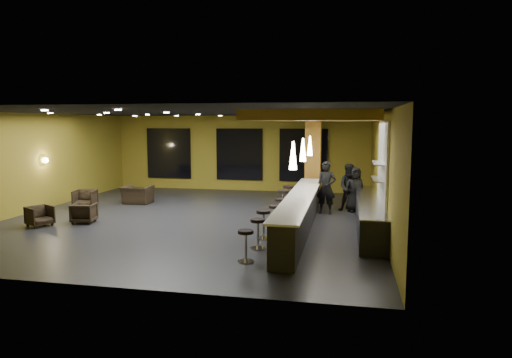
% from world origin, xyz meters
% --- Properties ---
extents(floor, '(12.00, 13.00, 0.10)m').
position_xyz_m(floor, '(0.00, 0.00, -0.05)').
color(floor, black).
rests_on(floor, ground).
extents(ceiling, '(12.00, 13.00, 0.10)m').
position_xyz_m(ceiling, '(0.00, 0.00, 3.55)').
color(ceiling, black).
extents(wall_back, '(12.00, 0.10, 3.50)m').
position_xyz_m(wall_back, '(0.00, 6.55, 1.75)').
color(wall_back, olive).
rests_on(wall_back, floor).
extents(wall_front, '(12.00, 0.10, 3.50)m').
position_xyz_m(wall_front, '(0.00, -6.55, 1.75)').
color(wall_front, olive).
rests_on(wall_front, floor).
extents(wall_left, '(0.10, 13.00, 3.50)m').
position_xyz_m(wall_left, '(-6.05, 0.00, 1.75)').
color(wall_left, olive).
rests_on(wall_left, floor).
extents(wall_right, '(0.10, 13.00, 3.50)m').
position_xyz_m(wall_right, '(6.05, 0.00, 1.75)').
color(wall_right, olive).
rests_on(wall_right, floor).
extents(wood_soffit, '(3.60, 8.00, 0.28)m').
position_xyz_m(wood_soffit, '(4.00, 1.00, 3.36)').
color(wood_soffit, olive).
rests_on(wood_soffit, ceiling).
extents(window_left, '(2.20, 0.06, 2.40)m').
position_xyz_m(window_left, '(-3.50, 6.44, 1.70)').
color(window_left, black).
rests_on(window_left, wall_back).
extents(window_center, '(2.20, 0.06, 2.40)m').
position_xyz_m(window_center, '(0.00, 6.44, 1.70)').
color(window_center, black).
rests_on(window_center, wall_back).
extents(window_right, '(2.20, 0.06, 2.40)m').
position_xyz_m(window_right, '(3.00, 6.44, 1.70)').
color(window_right, black).
rests_on(window_right, wall_back).
extents(tile_backsplash, '(0.06, 3.20, 2.40)m').
position_xyz_m(tile_backsplash, '(5.96, -1.00, 2.00)').
color(tile_backsplash, white).
rests_on(tile_backsplash, wall_right).
extents(bar_counter, '(0.60, 8.00, 1.00)m').
position_xyz_m(bar_counter, '(3.65, -1.00, 0.50)').
color(bar_counter, black).
rests_on(bar_counter, floor).
extents(bar_top, '(0.78, 8.10, 0.05)m').
position_xyz_m(bar_top, '(3.65, -1.00, 1.02)').
color(bar_top, white).
rests_on(bar_top, bar_counter).
extents(prep_counter, '(0.70, 6.00, 0.86)m').
position_xyz_m(prep_counter, '(5.65, -0.50, 0.43)').
color(prep_counter, black).
rests_on(prep_counter, floor).
extents(prep_top, '(0.72, 6.00, 0.03)m').
position_xyz_m(prep_top, '(5.65, -0.50, 0.89)').
color(prep_top, silver).
rests_on(prep_top, prep_counter).
extents(wall_shelf_lower, '(0.30, 1.50, 0.03)m').
position_xyz_m(wall_shelf_lower, '(5.82, -1.20, 1.60)').
color(wall_shelf_lower, silver).
rests_on(wall_shelf_lower, wall_right).
extents(wall_shelf_upper, '(0.30, 1.50, 0.03)m').
position_xyz_m(wall_shelf_upper, '(5.82, -1.20, 2.05)').
color(wall_shelf_upper, silver).
rests_on(wall_shelf_upper, wall_right).
extents(column, '(0.60, 0.60, 3.50)m').
position_xyz_m(column, '(3.65, 3.60, 1.75)').
color(column, brown).
rests_on(column, floor).
extents(wall_sconce, '(0.22, 0.22, 0.22)m').
position_xyz_m(wall_sconce, '(-5.88, 0.50, 1.80)').
color(wall_sconce, '#FFE5B2').
rests_on(wall_sconce, wall_left).
extents(pendant_0, '(0.20, 0.20, 0.70)m').
position_xyz_m(pendant_0, '(3.65, -3.00, 2.35)').
color(pendant_0, white).
rests_on(pendant_0, wood_soffit).
extents(pendant_1, '(0.20, 0.20, 0.70)m').
position_xyz_m(pendant_1, '(3.65, -0.50, 2.35)').
color(pendant_1, white).
rests_on(pendant_1, wood_soffit).
extents(pendant_2, '(0.20, 0.20, 0.70)m').
position_xyz_m(pendant_2, '(3.65, 2.00, 2.35)').
color(pendant_2, white).
rests_on(pendant_2, wood_soffit).
extents(staff_a, '(0.72, 0.53, 1.84)m').
position_xyz_m(staff_a, '(4.27, 1.61, 0.92)').
color(staff_a, black).
rests_on(staff_a, floor).
extents(staff_b, '(0.89, 0.72, 1.72)m').
position_xyz_m(staff_b, '(5.09, 2.15, 0.86)').
color(staff_b, black).
rests_on(staff_b, floor).
extents(staff_c, '(0.93, 0.80, 1.62)m').
position_xyz_m(staff_c, '(5.25, 2.17, 0.81)').
color(staff_c, black).
rests_on(staff_c, floor).
extents(armchair_a, '(0.92, 0.91, 0.62)m').
position_xyz_m(armchair_a, '(-4.27, -2.08, 0.31)').
color(armchair_a, black).
rests_on(armchair_a, floor).
extents(armchair_b, '(0.78, 0.80, 0.63)m').
position_xyz_m(armchair_b, '(-3.19, -1.40, 0.31)').
color(armchair_b, black).
rests_on(armchair_b, floor).
extents(armchair_c, '(0.88, 0.90, 0.69)m').
position_xyz_m(armchair_c, '(-4.58, 0.89, 0.35)').
color(armchair_c, black).
rests_on(armchair_c, floor).
extents(armchair_d, '(1.08, 0.95, 0.69)m').
position_xyz_m(armchair_d, '(-3.12, 2.19, 0.35)').
color(armchair_d, black).
rests_on(armchair_d, floor).
extents(bar_stool_0, '(0.37, 0.37, 0.74)m').
position_xyz_m(bar_stool_0, '(2.76, -4.41, 0.47)').
color(bar_stool_0, silver).
rests_on(bar_stool_0, floor).
extents(bar_stool_1, '(0.39, 0.39, 0.77)m').
position_xyz_m(bar_stool_1, '(2.81, -3.28, 0.49)').
color(bar_stool_1, silver).
rests_on(bar_stool_1, floor).
extents(bar_stool_2, '(0.40, 0.40, 0.79)m').
position_xyz_m(bar_stool_2, '(2.77, -2.27, 0.51)').
color(bar_stool_2, silver).
rests_on(bar_stool_2, floor).
extents(bar_stool_3, '(0.37, 0.37, 0.73)m').
position_xyz_m(bar_stool_3, '(2.90, -1.13, 0.47)').
color(bar_stool_3, silver).
rests_on(bar_stool_3, floor).
extents(bar_stool_4, '(0.36, 0.36, 0.71)m').
position_xyz_m(bar_stool_4, '(2.85, 0.21, 0.46)').
color(bar_stool_4, silver).
rests_on(bar_stool_4, floor).
extents(bar_stool_5, '(0.43, 0.43, 0.84)m').
position_xyz_m(bar_stool_5, '(2.82, 1.19, 0.54)').
color(bar_stool_5, silver).
rests_on(bar_stool_5, floor).
extents(bar_stool_6, '(0.43, 0.43, 0.85)m').
position_xyz_m(bar_stool_6, '(2.87, 2.26, 0.54)').
color(bar_stool_6, silver).
rests_on(bar_stool_6, floor).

